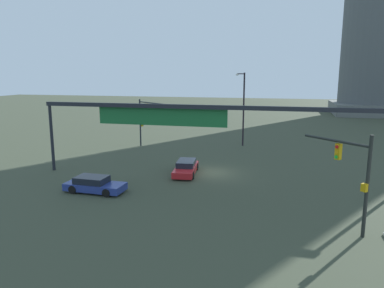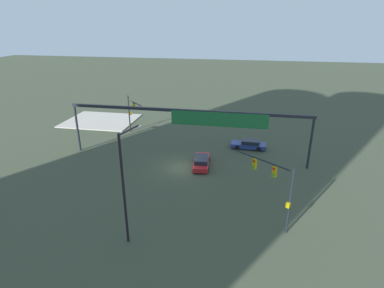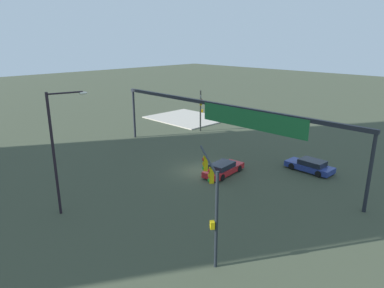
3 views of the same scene
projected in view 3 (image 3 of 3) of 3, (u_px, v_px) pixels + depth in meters
The scene contains 8 objects.
ground_plane at pixel (200, 171), 34.55m from camera, with size 218.17×218.17×0.00m, color #38402E.
sidewalk_corner at pixel (187, 118), 57.09m from camera, with size 11.70×9.59×0.15m, color #A59F92.
traffic_signal_near_corner at pixel (211, 190), 20.26m from camera, with size 4.52×3.74×5.91m.
traffic_signal_opposite_side at pixel (201, 107), 47.59m from camera, with size 3.32×3.58×5.78m.
streetlamp_curved_arm at pixel (57, 146), 24.83m from camera, with size 0.92×2.80×9.15m.
overhead_sign_gantry at pixel (227, 114), 34.04m from camera, with size 29.73×0.43×6.47m.
sedan_car_approaching at pixel (223, 169), 33.57m from camera, with size 2.27×4.96×1.21m.
sedan_car_waiting_far at pixel (310, 166), 34.36m from camera, with size 4.66×2.05×1.21m.
Camera 3 is at (-22.31, 23.32, 12.64)m, focal length 32.50 mm.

